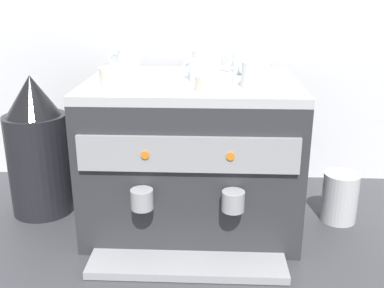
% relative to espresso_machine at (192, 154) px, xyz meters
% --- Properties ---
extents(ground_plane, '(4.00, 4.00, 0.00)m').
position_rel_espresso_machine_xyz_m(ground_plane, '(0.00, 0.00, -0.21)').
color(ground_plane, '#38383D').
extents(tiled_backsplash_wall, '(2.80, 0.03, 0.92)m').
position_rel_espresso_machine_xyz_m(tiled_backsplash_wall, '(0.00, 0.35, 0.25)').
color(tiled_backsplash_wall, silver).
rests_on(tiled_backsplash_wall, ground_plane).
extents(espresso_machine, '(0.59, 0.55, 0.43)m').
position_rel_espresso_machine_xyz_m(espresso_machine, '(0.00, 0.00, 0.00)').
color(espresso_machine, '#2D2D33').
rests_on(espresso_machine, ground_plane).
extents(ceramic_cup_0, '(0.07, 0.11, 0.07)m').
position_rel_espresso_machine_xyz_m(ceramic_cup_0, '(0.17, -0.09, 0.25)').
color(ceramic_cup_0, silver).
rests_on(ceramic_cup_0, espresso_machine).
extents(ceramic_cup_1, '(0.08, 0.11, 0.06)m').
position_rel_espresso_machine_xyz_m(ceramic_cup_1, '(0.16, 0.12, 0.25)').
color(ceramic_cup_1, silver).
rests_on(ceramic_cup_1, espresso_machine).
extents(ceramic_cup_2, '(0.12, 0.08, 0.07)m').
position_rel_espresso_machine_xyz_m(ceramic_cup_2, '(0.04, 0.10, 0.25)').
color(ceramic_cup_2, silver).
rests_on(ceramic_cup_2, espresso_machine).
extents(ceramic_cup_3, '(0.09, 0.08, 0.06)m').
position_rel_espresso_machine_xyz_m(ceramic_cup_3, '(0.02, -0.01, 0.25)').
color(ceramic_cup_3, silver).
rests_on(ceramic_cup_3, espresso_machine).
extents(ceramic_cup_4, '(0.10, 0.07, 0.07)m').
position_rel_espresso_machine_xyz_m(ceramic_cup_4, '(-0.20, 0.14, 0.25)').
color(ceramic_cup_4, silver).
rests_on(ceramic_cup_4, espresso_machine).
extents(ceramic_bowl_0, '(0.09, 0.09, 0.04)m').
position_rel_espresso_machine_xyz_m(ceramic_bowl_0, '(-0.20, -0.05, 0.24)').
color(ceramic_bowl_0, beige).
rests_on(ceramic_bowl_0, espresso_machine).
extents(ceramic_bowl_1, '(0.10, 0.10, 0.04)m').
position_rel_espresso_machine_xyz_m(ceramic_bowl_1, '(0.06, -0.12, 0.23)').
color(ceramic_bowl_1, beige).
rests_on(ceramic_bowl_1, espresso_machine).
extents(coffee_grinder, '(0.19, 0.19, 0.43)m').
position_rel_espresso_machine_xyz_m(coffee_grinder, '(-0.47, 0.04, -0.01)').
color(coffee_grinder, black).
rests_on(coffee_grinder, ground_plane).
extents(milk_pitcher, '(0.11, 0.11, 0.15)m').
position_rel_espresso_machine_xyz_m(milk_pitcher, '(0.45, 0.01, -0.14)').
color(milk_pitcher, '#B7B7BC').
rests_on(milk_pitcher, ground_plane).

